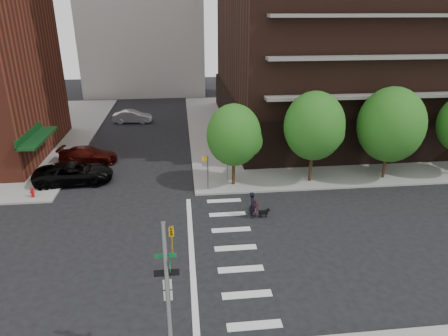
% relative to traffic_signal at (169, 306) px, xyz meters
% --- Properties ---
extents(ground, '(120.00, 120.00, 0.00)m').
position_rel_traffic_signal_xyz_m(ground, '(0.47, 7.49, -2.70)').
color(ground, black).
rests_on(ground, ground).
extents(sidewalk_ne, '(39.00, 33.00, 0.15)m').
position_rel_traffic_signal_xyz_m(sidewalk_ne, '(20.97, 30.99, -2.62)').
color(sidewalk_ne, gray).
rests_on(sidewalk_ne, ground).
extents(crosswalk, '(3.85, 13.00, 0.01)m').
position_rel_traffic_signal_xyz_m(crosswalk, '(2.68, 7.49, -2.69)').
color(crosswalk, silver).
rests_on(crosswalk, ground).
extents(tree_a, '(4.00, 4.00, 5.90)m').
position_rel_traffic_signal_xyz_m(tree_a, '(4.47, 15.99, 1.35)').
color(tree_a, '#301E11').
rests_on(tree_a, sidewalk_ne).
extents(tree_b, '(4.50, 4.50, 6.65)m').
position_rel_traffic_signal_xyz_m(tree_b, '(10.47, 15.99, 1.85)').
color(tree_b, '#301E11').
rests_on(tree_b, sidewalk_ne).
extents(tree_c, '(5.00, 5.00, 6.80)m').
position_rel_traffic_signal_xyz_m(tree_c, '(16.47, 15.99, 1.75)').
color(tree_c, '#301E11').
rests_on(tree_c, sidewalk_ne).
extents(traffic_signal, '(0.90, 0.75, 6.00)m').
position_rel_traffic_signal_xyz_m(traffic_signal, '(0.00, 0.00, 0.00)').
color(traffic_signal, slate).
rests_on(traffic_signal, sidewalk_s).
extents(pedestrian_signal, '(2.18, 0.67, 2.60)m').
position_rel_traffic_signal_xyz_m(pedestrian_signal, '(2.79, 15.42, -0.84)').
color(pedestrian_signal, slate).
rests_on(pedestrian_signal, sidewalk_ne).
extents(fire_hydrant, '(0.24, 0.24, 0.73)m').
position_rel_traffic_signal_xyz_m(fire_hydrant, '(-10.03, 15.29, -2.15)').
color(fire_hydrant, '#A50C0C').
rests_on(fire_hydrant, sidewalk_nw).
extents(parked_car_black, '(3.19, 6.07, 1.63)m').
position_rel_traffic_signal_xyz_m(parked_car_black, '(-7.73, 17.84, -1.88)').
color(parked_car_black, black).
rests_on(parked_car_black, ground).
extents(parked_car_maroon, '(2.47, 5.12, 1.44)m').
position_rel_traffic_signal_xyz_m(parked_car_maroon, '(-7.52, 22.23, -1.98)').
color(parked_car_maroon, '#370906').
rests_on(parked_car_maroon, ground).
extents(parked_car_silver, '(1.83, 4.54, 1.47)m').
position_rel_traffic_signal_xyz_m(parked_car_silver, '(-5.03, 35.15, -1.97)').
color(parked_car_silver, '#AFB2B7').
rests_on(parked_car_silver, ground).
extents(scooter, '(0.89, 1.72, 0.86)m').
position_rel_traffic_signal_xyz_m(scooter, '(5.41, 11.71, -2.27)').
color(scooter, maroon).
rests_on(scooter, ground).
extents(dog_walker, '(0.74, 0.60, 1.77)m').
position_rel_traffic_signal_xyz_m(dog_walker, '(5.05, 10.95, -1.81)').
color(dog_walker, black).
rests_on(dog_walker, ground).
extents(dog, '(0.70, 0.22, 0.59)m').
position_rel_traffic_signal_xyz_m(dog, '(5.78, 10.83, -2.33)').
color(dog, black).
rests_on(dog, ground).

